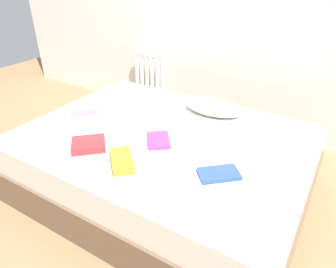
{
  "coord_description": "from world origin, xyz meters",
  "views": [
    {
      "loc": [
        1.0,
        -1.59,
        1.57
      ],
      "look_at": [
        0.0,
        0.05,
        0.48
      ],
      "focal_mm": 32.78,
      "sensor_mm": 36.0,
      "label": 1
    }
  ],
  "objects_px": {
    "radiator": "(149,78)",
    "textbook_pink": "(85,111)",
    "pillow": "(214,107)",
    "textbook_red": "(89,144)",
    "bed": "(165,164)",
    "textbook_blue": "(219,174)",
    "textbook_purple": "(158,140)",
    "textbook_white": "(211,136)",
    "textbook_orange": "(122,161)"
  },
  "relations": [
    {
      "from": "pillow",
      "to": "textbook_red",
      "type": "height_order",
      "value": "pillow"
    },
    {
      "from": "textbook_white",
      "to": "radiator",
      "type": "bearing_deg",
      "value": 119.43
    },
    {
      "from": "bed",
      "to": "pillow",
      "type": "height_order",
      "value": "pillow"
    },
    {
      "from": "bed",
      "to": "radiator",
      "type": "bearing_deg",
      "value": 128.47
    },
    {
      "from": "radiator",
      "to": "textbook_pink",
      "type": "distance_m",
      "value": 1.27
    },
    {
      "from": "pillow",
      "to": "textbook_pink",
      "type": "bearing_deg",
      "value": -147.72
    },
    {
      "from": "textbook_white",
      "to": "pillow",
      "type": "bearing_deg",
      "value": 91.63
    },
    {
      "from": "bed",
      "to": "textbook_pink",
      "type": "relative_size",
      "value": 9.18
    },
    {
      "from": "radiator",
      "to": "textbook_orange",
      "type": "distance_m",
      "value": 1.89
    },
    {
      "from": "pillow",
      "to": "textbook_blue",
      "type": "bearing_deg",
      "value": -63.8
    },
    {
      "from": "textbook_purple",
      "to": "textbook_white",
      "type": "xyz_separation_m",
      "value": [
        0.28,
        0.23,
        0.01
      ]
    },
    {
      "from": "radiator",
      "to": "textbook_blue",
      "type": "distance_m",
      "value": 2.06
    },
    {
      "from": "textbook_pink",
      "to": "textbook_orange",
      "type": "height_order",
      "value": "textbook_orange"
    },
    {
      "from": "radiator",
      "to": "textbook_pink",
      "type": "bearing_deg",
      "value": -79.66
    },
    {
      "from": "textbook_blue",
      "to": "textbook_orange",
      "type": "xyz_separation_m",
      "value": [
        -0.54,
        -0.2,
        0.01
      ]
    },
    {
      "from": "bed",
      "to": "pillow",
      "type": "relative_size",
      "value": 4.19
    },
    {
      "from": "pillow",
      "to": "textbook_red",
      "type": "relative_size",
      "value": 2.23
    },
    {
      "from": "radiator",
      "to": "textbook_pink",
      "type": "xyz_separation_m",
      "value": [
        0.23,
        -1.24,
        0.14
      ]
    },
    {
      "from": "textbook_blue",
      "to": "bed",
      "type": "bearing_deg",
      "value": 112.94
    },
    {
      "from": "bed",
      "to": "textbook_purple",
      "type": "bearing_deg",
      "value": -80.62
    },
    {
      "from": "radiator",
      "to": "textbook_purple",
      "type": "xyz_separation_m",
      "value": [
        0.97,
        -1.3,
        0.13
      ]
    },
    {
      "from": "bed",
      "to": "pillow",
      "type": "xyz_separation_m",
      "value": [
        0.15,
        0.51,
        0.31
      ]
    },
    {
      "from": "textbook_purple",
      "to": "textbook_pink",
      "type": "relative_size",
      "value": 0.98
    },
    {
      "from": "radiator",
      "to": "textbook_white",
      "type": "height_order",
      "value": "radiator"
    },
    {
      "from": "textbook_white",
      "to": "textbook_orange",
      "type": "height_order",
      "value": "textbook_orange"
    },
    {
      "from": "textbook_red",
      "to": "textbook_orange",
      "type": "xyz_separation_m",
      "value": [
        0.3,
        -0.03,
        0.0
      ]
    },
    {
      "from": "bed",
      "to": "textbook_blue",
      "type": "xyz_separation_m",
      "value": [
        0.52,
        -0.24,
        0.26
      ]
    },
    {
      "from": "textbook_purple",
      "to": "textbook_white",
      "type": "height_order",
      "value": "textbook_white"
    },
    {
      "from": "bed",
      "to": "textbook_pink",
      "type": "bearing_deg",
      "value": -176.67
    },
    {
      "from": "textbook_orange",
      "to": "radiator",
      "type": "bearing_deg",
      "value": 164.51
    },
    {
      "from": "textbook_pink",
      "to": "textbook_orange",
      "type": "bearing_deg",
      "value": -73.62
    },
    {
      "from": "textbook_purple",
      "to": "bed",
      "type": "bearing_deg",
      "value": 151.68
    },
    {
      "from": "textbook_blue",
      "to": "textbook_white",
      "type": "relative_size",
      "value": 1.06
    },
    {
      "from": "pillow",
      "to": "textbook_red",
      "type": "distance_m",
      "value": 1.03
    },
    {
      "from": "radiator",
      "to": "pillow",
      "type": "relative_size",
      "value": 1.23
    },
    {
      "from": "textbook_purple",
      "to": "textbook_orange",
      "type": "xyz_separation_m",
      "value": [
        -0.04,
        -0.33,
        0.01
      ]
    },
    {
      "from": "textbook_red",
      "to": "textbook_pink",
      "type": "bearing_deg",
      "value": 94.12
    },
    {
      "from": "bed",
      "to": "radiator",
      "type": "relative_size",
      "value": 3.41
    },
    {
      "from": "bed",
      "to": "textbook_red",
      "type": "distance_m",
      "value": 0.59
    },
    {
      "from": "radiator",
      "to": "textbook_orange",
      "type": "xyz_separation_m",
      "value": [
        0.93,
        -1.64,
        0.14
      ]
    },
    {
      "from": "textbook_blue",
      "to": "pillow",
      "type": "bearing_deg",
      "value": 74.07
    },
    {
      "from": "bed",
      "to": "textbook_pink",
      "type": "height_order",
      "value": "textbook_pink"
    },
    {
      "from": "textbook_purple",
      "to": "textbook_pink",
      "type": "distance_m",
      "value": 0.75
    },
    {
      "from": "textbook_white",
      "to": "textbook_pink",
      "type": "xyz_separation_m",
      "value": [
        -1.03,
        -0.17,
        0.0
      ]
    },
    {
      "from": "textbook_orange",
      "to": "textbook_purple",
      "type": "bearing_deg",
      "value": 127.46
    },
    {
      "from": "radiator",
      "to": "textbook_orange",
      "type": "bearing_deg",
      "value": -60.49
    },
    {
      "from": "textbook_pink",
      "to": "textbook_orange",
      "type": "distance_m",
      "value": 0.8
    },
    {
      "from": "textbook_red",
      "to": "radiator",
      "type": "bearing_deg",
      "value": 67.8
    },
    {
      "from": "textbook_purple",
      "to": "textbook_orange",
      "type": "distance_m",
      "value": 0.34
    },
    {
      "from": "bed",
      "to": "textbook_blue",
      "type": "bearing_deg",
      "value": -24.92
    }
  ]
}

